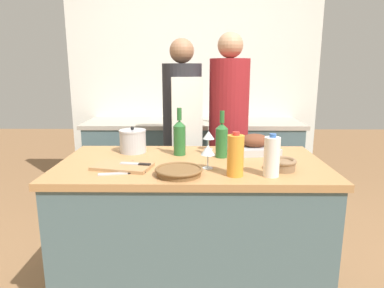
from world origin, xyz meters
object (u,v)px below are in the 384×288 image
at_px(juice_jug, 235,155).
at_px(wine_glass_left, 208,151).
at_px(knife_chef, 124,173).
at_px(person_cook_guest, 228,129).
at_px(roasting_pan, 254,146).
at_px(milk_jug, 272,157).
at_px(wine_bottle_dark, 222,139).
at_px(wine_glass_right, 209,136).
at_px(mixing_bowl, 282,164).
at_px(condiment_bottle_tall, 240,114).
at_px(knife_bread, 118,163).
at_px(knife_paring, 136,164).
at_px(person_cook_aproned, 182,131).
at_px(wine_bottle_green, 179,137).
at_px(wicker_basket, 179,171).
at_px(condiment_bottle_short, 212,114).
at_px(cutting_board, 123,167).
at_px(stock_pot, 133,141).

height_order(juice_jug, wine_glass_left, juice_jug).
bearing_deg(knife_chef, person_cook_guest, 57.01).
bearing_deg(roasting_pan, person_cook_guest, 102.94).
xyz_separation_m(milk_jug, wine_bottle_dark, (-0.23, 0.38, 0.01)).
relative_size(wine_glass_right, knife_chef, 0.51).
relative_size(mixing_bowl, milk_jug, 0.69).
bearing_deg(mixing_bowl, condiment_bottle_tall, 91.10).
distance_m(juice_jug, knife_bread, 0.71).
bearing_deg(knife_paring, person_cook_aproned, 76.33).
bearing_deg(knife_bread, wine_bottle_dark, 13.38).
bearing_deg(wine_glass_right, person_cook_guest, 67.95).
relative_size(wine_bottle_green, person_cook_guest, 0.18).
relative_size(milk_jug, person_cook_guest, 0.13).
height_order(knife_paring, person_cook_aproned, person_cook_aproned).
height_order(wicker_basket, mixing_bowl, mixing_bowl).
distance_m(knife_chef, condiment_bottle_tall, 1.88).
distance_m(roasting_pan, knife_bread, 0.88).
xyz_separation_m(mixing_bowl, wine_glass_left, (-0.41, 0.03, 0.07)).
xyz_separation_m(wine_glass_left, condiment_bottle_short, (0.10, 1.56, -0.01)).
xyz_separation_m(cutting_board, condiment_bottle_short, (0.57, 1.56, 0.08)).
xyz_separation_m(wicker_basket, wine_glass_right, (0.18, 0.58, 0.07)).
distance_m(roasting_pan, wine_bottle_dark, 0.26).
height_order(knife_chef, person_cook_guest, person_cook_guest).
bearing_deg(wine_bottle_dark, mixing_bowl, -41.27).
xyz_separation_m(wine_bottle_green, wine_glass_left, (0.17, -0.30, -0.02)).
bearing_deg(knife_bread, condiment_bottle_tall, 58.95).
height_order(wicker_basket, person_cook_aproned, person_cook_aproned).
xyz_separation_m(wine_glass_right, condiment_bottle_tall, (0.35, 1.13, -0.01)).
xyz_separation_m(wine_glass_right, knife_bread, (-0.54, -0.36, -0.09)).
relative_size(knife_chef, condiment_bottle_tall, 1.58).
height_order(mixing_bowl, knife_bread, mixing_bowl).
bearing_deg(person_cook_aproned, wicker_basket, -106.14).
bearing_deg(cutting_board, knife_paring, 9.01).
bearing_deg(person_cook_guest, wine_glass_right, -118.28).
height_order(knife_chef, condiment_bottle_short, condiment_bottle_short).
bearing_deg(person_cook_guest, mixing_bowl, -83.47).
height_order(stock_pot, person_cook_aproned, person_cook_aproned).
bearing_deg(roasting_pan, wine_glass_left, -131.39).
bearing_deg(juice_jug, wicker_basket, 178.85).
relative_size(roasting_pan, milk_jug, 1.41).
xyz_separation_m(wicker_basket, juice_jug, (0.29, -0.01, 0.09)).
xyz_separation_m(mixing_bowl, wine_glass_right, (-0.38, 0.48, 0.06)).
relative_size(wicker_basket, condiment_bottle_short, 1.50).
xyz_separation_m(wine_bottle_dark, person_cook_guest, (0.10, 0.65, -0.05)).
bearing_deg(roasting_pan, knife_bread, -162.63).
distance_m(wine_glass_right, condiment_bottle_tall, 1.19).
distance_m(cutting_board, condiment_bottle_tall, 1.80).
bearing_deg(wicker_basket, mixing_bowl, 9.59).
bearing_deg(wine_glass_left, wine_bottle_dark, 69.07).
bearing_deg(roasting_pan, milk_jug, -89.61).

